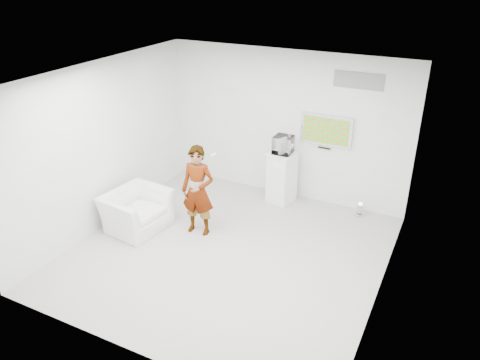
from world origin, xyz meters
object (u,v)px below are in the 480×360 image
at_px(tv, 326,130).
at_px(pedestal, 282,177).
at_px(armchair, 136,211).
at_px(person, 198,191).
at_px(floor_uplight, 360,209).

relative_size(tv, pedestal, 0.95).
relative_size(armchair, pedestal, 1.03).
distance_m(tv, person, 2.75).
relative_size(tv, floor_uplight, 3.62).
bearing_deg(floor_uplight, tv, 165.81).
bearing_deg(tv, person, -127.96).
distance_m(tv, pedestal, 1.30).
height_order(armchair, pedestal, pedestal).
height_order(pedestal, floor_uplight, pedestal).
bearing_deg(person, pedestal, 57.26).
bearing_deg(pedestal, person, -116.24).
height_order(armchair, floor_uplight, armchair).
height_order(tv, pedestal, tv).
bearing_deg(floor_uplight, person, -142.90).
xyz_separation_m(pedestal, floor_uplight, (1.60, 0.09, -0.39)).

